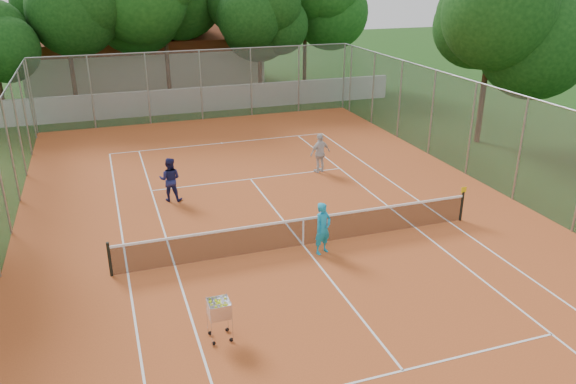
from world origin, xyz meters
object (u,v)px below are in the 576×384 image
object	(u,v)px
player_far_right	(320,153)
ball_hopper	(220,318)
tennis_net	(303,232)
clubhouse	(144,55)
player_far_left	(170,179)
player_near	(323,228)

from	to	relation	value
player_far_right	ball_hopper	world-z (taller)	player_far_right
tennis_net	ball_hopper	xyz separation A→B (m)	(-3.59, -3.94, 0.08)
clubhouse	ball_hopper	xyz separation A→B (m)	(-1.59, -32.94, -1.61)
clubhouse	player_far_left	xyz separation A→B (m)	(-1.48, -23.83, -1.33)
tennis_net	player_far_right	distance (m)	7.03
player_near	player_far_right	distance (m)	7.46
player_near	ball_hopper	world-z (taller)	player_near
tennis_net	ball_hopper	size ratio (longest dim) A/B	10.39
player_near	player_far_left	distance (m)	7.00
clubhouse	player_far_left	size ratio (longest dim) A/B	9.63
clubhouse	ball_hopper	size ratio (longest dim) A/B	14.34
tennis_net	player_near	world-z (taller)	player_near
clubhouse	player_far_right	world-z (taller)	clubhouse
player_near	player_far_right	xyz separation A→B (m)	(2.71, 6.95, 0.02)
player_far_right	player_near	bearing A→B (deg)	53.31
clubhouse	ball_hopper	world-z (taller)	clubhouse
ball_hopper	tennis_net	bearing A→B (deg)	32.46
player_far_right	tennis_net	bearing A→B (deg)	48.32
player_far_right	ball_hopper	xyz separation A→B (m)	(-6.70, -10.23, -0.29)
clubhouse	player_far_right	size ratio (longest dim) A/B	9.50
clubhouse	ball_hopper	distance (m)	33.01
tennis_net	player_far_right	bearing A→B (deg)	63.71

